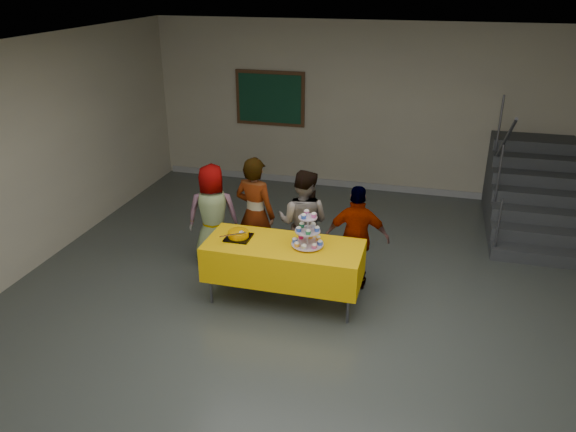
# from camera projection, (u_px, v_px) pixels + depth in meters

# --- Properties ---
(room_shell) EXTENTS (10.00, 10.04, 3.02)m
(room_shell) POSITION_uv_depth(u_px,v_px,m) (310.00, 159.00, 5.25)
(room_shell) COLOR #4C514C
(room_shell) RESTS_ON ground
(bake_table) EXTENTS (1.88, 0.78, 0.77)m
(bake_table) POSITION_uv_depth(u_px,v_px,m) (284.00, 260.00, 6.74)
(bake_table) COLOR #595960
(bake_table) RESTS_ON ground
(cupcake_stand) EXTENTS (0.38, 0.38, 0.44)m
(cupcake_stand) POSITION_uv_depth(u_px,v_px,m) (308.00, 234.00, 6.54)
(cupcake_stand) COLOR silver
(cupcake_stand) RESTS_ON bake_table
(bear_cake) EXTENTS (0.32, 0.36, 0.12)m
(bear_cake) POSITION_uv_depth(u_px,v_px,m) (238.00, 234.00, 6.78)
(bear_cake) COLOR black
(bear_cake) RESTS_ON bake_table
(schoolchild_a) EXTENTS (0.79, 0.63, 1.42)m
(schoolchild_a) POSITION_uv_depth(u_px,v_px,m) (213.00, 215.00, 7.60)
(schoolchild_a) COLOR slate
(schoolchild_a) RESTS_ON ground
(schoolchild_b) EXTENTS (0.65, 0.50, 1.58)m
(schoolchild_b) POSITION_uv_depth(u_px,v_px,m) (255.00, 214.00, 7.42)
(schoolchild_b) COLOR slate
(schoolchild_b) RESTS_ON ground
(schoolchild_c) EXTENTS (0.75, 0.61, 1.45)m
(schoolchild_c) POSITION_uv_depth(u_px,v_px,m) (303.00, 223.00, 7.33)
(schoolchild_c) COLOR slate
(schoolchild_c) RESTS_ON ground
(schoolchild_d) EXTENTS (0.83, 0.40, 1.37)m
(schoolchild_d) POSITION_uv_depth(u_px,v_px,m) (357.00, 238.00, 6.99)
(schoolchild_d) COLOR slate
(schoolchild_d) RESTS_ON ground
(staircase) EXTENTS (1.30, 2.40, 2.04)m
(staircase) POSITION_uv_depth(u_px,v_px,m) (531.00, 194.00, 8.91)
(staircase) COLOR #424447
(staircase) RESTS_ON ground
(noticeboard) EXTENTS (1.30, 0.05, 1.00)m
(noticeboard) POSITION_uv_depth(u_px,v_px,m) (270.00, 98.00, 10.28)
(noticeboard) COLOR #472B16
(noticeboard) RESTS_ON ground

